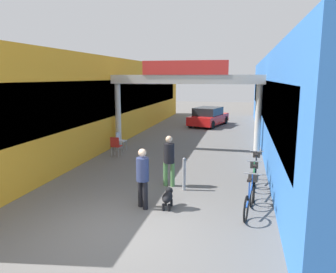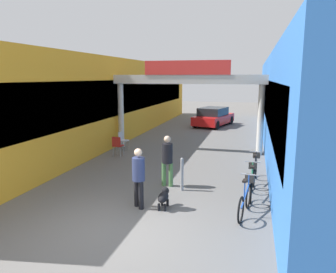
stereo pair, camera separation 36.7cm
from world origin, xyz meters
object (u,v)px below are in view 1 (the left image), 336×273
object	(u,v)px
cafe_chair_red_nearer	(116,145)
cafe_chair_aluminium_farther	(120,139)
bicycle_blue_nearest	(250,197)
bicycle_black_third	(256,168)
bollard_post_metal	(184,174)
bicycle_green_second	(254,181)
parked_car_red	(208,117)
dog_on_leash	(168,197)
pedestrian_with_dog	(143,175)
pedestrian_companion	(169,158)

from	to	relation	value
cafe_chair_red_nearer	cafe_chair_aluminium_farther	bearing A→B (deg)	103.03
bicycle_blue_nearest	bicycle_black_third	xyz separation A→B (m)	(0.23, 2.79, 0.00)
bollard_post_metal	bicycle_green_second	bearing A→B (deg)	1.19
bicycle_blue_nearest	bicycle_green_second	bearing A→B (deg)	84.44
bicycle_blue_nearest	cafe_chair_red_nearer	distance (m)	7.49
cafe_chair_aluminium_farther	cafe_chair_red_nearer	bearing A→B (deg)	-76.97
cafe_chair_aluminium_farther	parked_car_red	distance (m)	9.60
bicycle_green_second	cafe_chair_red_nearer	distance (m)	6.79
dog_on_leash	bicycle_green_second	xyz separation A→B (m)	(2.28, 1.51, 0.13)
pedestrian_with_dog	bollard_post_metal	bearing A→B (deg)	63.20
bicycle_blue_nearest	cafe_chair_red_nearer	xyz separation A→B (m)	(-5.67, 4.89, 0.10)
dog_on_leash	bicycle_green_second	size ratio (longest dim) A/B	0.41
pedestrian_with_dog	cafe_chair_aluminium_farther	world-z (taller)	pedestrian_with_dog
cafe_chair_red_nearer	parked_car_red	world-z (taller)	parked_car_red
pedestrian_with_dog	cafe_chair_red_nearer	bearing A→B (deg)	118.89
pedestrian_companion	bicycle_blue_nearest	xyz separation A→B (m)	(2.51, -1.60, -0.50)
pedestrian_companion	parked_car_red	distance (m)	13.59
bicycle_green_second	bicycle_black_third	distance (m)	1.44
bicycle_green_second	bicycle_black_third	xyz separation A→B (m)	(0.10, 1.44, 0.00)
bicycle_black_third	bollard_post_metal	xyz separation A→B (m)	(-2.20, -1.48, 0.09)
bollard_post_metal	cafe_chair_red_nearer	world-z (taller)	bollard_post_metal
bicycle_blue_nearest	bollard_post_metal	bearing A→B (deg)	146.28
bicycle_blue_nearest	cafe_chair_aluminium_farther	size ratio (longest dim) A/B	1.89
dog_on_leash	bicycle_green_second	bearing A→B (deg)	33.60
cafe_chair_red_nearer	pedestrian_companion	bearing A→B (deg)	-46.20
parked_car_red	cafe_chair_aluminium_farther	bearing A→B (deg)	-109.88
cafe_chair_red_nearer	bollard_post_metal	bearing A→B (deg)	-44.03
dog_on_leash	cafe_chair_aluminium_farther	xyz separation A→B (m)	(-3.82, 6.31, 0.23)
bicycle_black_third	bicycle_green_second	bearing A→B (deg)	-93.96
bollard_post_metal	cafe_chair_aluminium_farther	distance (m)	6.28
bicycle_blue_nearest	cafe_chair_aluminium_farther	world-z (taller)	bicycle_blue_nearest
cafe_chair_aluminium_farther	pedestrian_with_dog	bearing A→B (deg)	-63.93
pedestrian_with_dog	bicycle_green_second	distance (m)	3.41
bicycle_green_second	parked_car_red	world-z (taller)	parked_car_red
bicycle_green_second	cafe_chair_aluminium_farther	size ratio (longest dim) A/B	1.90
bicycle_blue_nearest	parked_car_red	size ratio (longest dim) A/B	0.39
pedestrian_with_dog	bicycle_black_third	world-z (taller)	pedestrian_with_dog
bicycle_green_second	cafe_chair_red_nearer	xyz separation A→B (m)	(-5.80, 3.53, 0.10)
dog_on_leash	cafe_chair_red_nearer	bearing A→B (deg)	124.93
cafe_chair_red_nearer	parked_car_red	xyz separation A→B (m)	(2.97, 10.29, 0.10)
pedestrian_with_dog	parked_car_red	xyz separation A→B (m)	(0.10, 15.50, -0.29)
pedestrian_companion	cafe_chair_red_nearer	size ratio (longest dim) A/B	1.85
dog_on_leash	bicycle_black_third	world-z (taller)	bicycle_black_third
dog_on_leash	bollard_post_metal	world-z (taller)	bollard_post_metal
pedestrian_with_dog	bollard_post_metal	size ratio (longest dim) A/B	1.57
cafe_chair_aluminium_farther	parked_car_red	world-z (taller)	parked_car_red
pedestrian_with_dog	bicycle_black_third	xyz separation A→B (m)	(3.02, 3.11, -0.49)
bicycle_blue_nearest	cafe_chair_aluminium_farther	xyz separation A→B (m)	(-5.96, 6.16, 0.10)
pedestrian_companion	cafe_chair_aluminium_farther	world-z (taller)	pedestrian_companion
bicycle_black_third	bollard_post_metal	distance (m)	2.65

